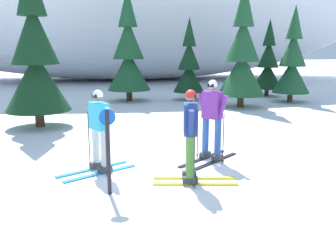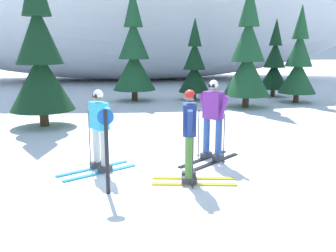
{
  "view_description": "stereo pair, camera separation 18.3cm",
  "coord_description": "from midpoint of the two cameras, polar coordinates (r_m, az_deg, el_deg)",
  "views": [
    {
      "loc": [
        -1.09,
        -7.14,
        2.55
      ],
      "look_at": [
        0.16,
        0.18,
        0.95
      ],
      "focal_mm": 39.61,
      "sensor_mm": 36.0,
      "label": 1
    },
    {
      "loc": [
        -0.91,
        -7.17,
        2.55
      ],
      "look_at": [
        0.16,
        0.18,
        0.95
      ],
      "focal_mm": 39.61,
      "sensor_mm": 36.0,
      "label": 2
    }
  ],
  "objects": [
    {
      "name": "trail_marker_post",
      "position": [
        6.45,
        -9.99,
        -3.19
      ],
      "size": [
        0.28,
        0.07,
        1.52
      ],
      "color": "black",
      "rests_on": "ground"
    },
    {
      "name": "ground_plane",
      "position": [
        7.66,
        -1.68,
        -7.29
      ],
      "size": [
        120.0,
        120.0,
        0.0
      ],
      "primitive_type": "plane",
      "color": "white"
    },
    {
      "name": "skier_purple_jacket",
      "position": [
        8.35,
        6.14,
        1.16
      ],
      "size": [
        1.59,
        1.41,
        1.83
      ],
      "color": "black",
      "rests_on": "ground"
    },
    {
      "name": "skier_navy_jacket",
      "position": [
        6.94,
        2.74,
        -1.3
      ],
      "size": [
        1.66,
        0.79,
        1.78
      ],
      "color": "gold",
      "rests_on": "ground"
    },
    {
      "name": "pine_tree_far_right",
      "position": [
        18.08,
        18.31,
        9.3
      ],
      "size": [
        1.69,
        1.69,
        4.39
      ],
      "color": "#47301E",
      "rests_on": "ground"
    },
    {
      "name": "pine_tree_center_right",
      "position": [
        16.0,
        11.03,
        10.49
      ],
      "size": [
        1.98,
        1.98,
        5.12
      ],
      "color": "#47301E",
      "rests_on": "ground"
    },
    {
      "name": "pine_tree_left",
      "position": [
        17.65,
        -6.41,
        10.91
      ],
      "size": [
        2.02,
        2.02,
        5.22
      ],
      "color": "#47301E",
      "rests_on": "ground"
    },
    {
      "name": "pine_tree_right",
      "position": [
        20.0,
        14.88,
        9.18
      ],
      "size": [
        1.52,
        1.52,
        3.94
      ],
      "color": "#47301E",
      "rests_on": "ground"
    },
    {
      "name": "pine_tree_center_left",
      "position": [
        17.92,
        2.96,
        9.2
      ],
      "size": [
        1.5,
        1.5,
        3.88
      ],
      "color": "#47301E",
      "rests_on": "ground"
    },
    {
      "name": "pine_tree_far_left",
      "position": [
        12.49,
        -20.15,
        9.9
      ],
      "size": [
        2.04,
        2.04,
        5.3
      ],
      "color": "#47301E",
      "rests_on": "ground"
    },
    {
      "name": "skier_cyan_jacket",
      "position": [
        7.7,
        -11.25,
        -0.49
      ],
      "size": [
        1.64,
        1.2,
        1.7
      ],
      "color": "#2893CC",
      "rests_on": "ground"
    }
  ]
}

